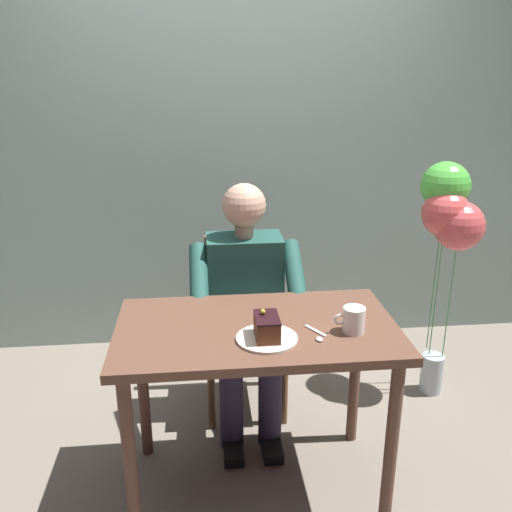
{
  "coord_description": "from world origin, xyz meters",
  "views": [
    {
      "loc": [
        0.2,
        1.88,
        1.7
      ],
      "look_at": [
        -0.01,
        -0.1,
        1.0
      ],
      "focal_mm": 38.06,
      "sensor_mm": 36.0,
      "label": 1
    }
  ],
  "objects_px": {
    "cake_slice": "(267,327)",
    "balloon_display": "(449,220)",
    "dining_table": "(257,349)",
    "seated_person": "(246,305)",
    "coffee_cup": "(353,319)",
    "chair": "(243,315)",
    "dessert_spoon": "(318,335)"
  },
  "relations": [
    {
      "from": "chair",
      "to": "dessert_spoon",
      "type": "distance_m",
      "value": 0.85
    },
    {
      "from": "cake_slice",
      "to": "dessert_spoon",
      "type": "distance_m",
      "value": 0.2
    },
    {
      "from": "dining_table",
      "to": "cake_slice",
      "type": "relative_size",
      "value": 7.94
    },
    {
      "from": "cake_slice",
      "to": "coffee_cup",
      "type": "bearing_deg",
      "value": -175.35
    },
    {
      "from": "chair",
      "to": "cake_slice",
      "type": "bearing_deg",
      "value": 91.78
    },
    {
      "from": "cake_slice",
      "to": "coffee_cup",
      "type": "height_order",
      "value": "cake_slice"
    },
    {
      "from": "seated_person",
      "to": "coffee_cup",
      "type": "distance_m",
      "value": 0.7
    },
    {
      "from": "coffee_cup",
      "to": "balloon_display",
      "type": "height_order",
      "value": "balloon_display"
    },
    {
      "from": "cake_slice",
      "to": "balloon_display",
      "type": "bearing_deg",
      "value": -143.46
    },
    {
      "from": "dining_table",
      "to": "dessert_spoon",
      "type": "height_order",
      "value": "dessert_spoon"
    },
    {
      "from": "chair",
      "to": "coffee_cup",
      "type": "height_order",
      "value": "chair"
    },
    {
      "from": "dining_table",
      "to": "seated_person",
      "type": "distance_m",
      "value": 0.49
    },
    {
      "from": "cake_slice",
      "to": "coffee_cup",
      "type": "relative_size",
      "value": 1.15
    },
    {
      "from": "coffee_cup",
      "to": "dessert_spoon",
      "type": "height_order",
      "value": "coffee_cup"
    },
    {
      "from": "dining_table",
      "to": "chair",
      "type": "distance_m",
      "value": 0.68
    },
    {
      "from": "dining_table",
      "to": "coffee_cup",
      "type": "height_order",
      "value": "coffee_cup"
    },
    {
      "from": "cake_slice",
      "to": "chair",
      "type": "bearing_deg",
      "value": -88.22
    },
    {
      "from": "seated_person",
      "to": "chair",
      "type": "bearing_deg",
      "value": -90.0
    },
    {
      "from": "cake_slice",
      "to": "balloon_display",
      "type": "distance_m",
      "value": 1.27
    },
    {
      "from": "dining_table",
      "to": "balloon_display",
      "type": "bearing_deg",
      "value": -148.63
    },
    {
      "from": "balloon_display",
      "to": "seated_person",
      "type": "bearing_deg",
      "value": 8.08
    },
    {
      "from": "chair",
      "to": "cake_slice",
      "type": "relative_size",
      "value": 6.44
    },
    {
      "from": "chair",
      "to": "seated_person",
      "type": "xyz_separation_m",
      "value": [
        0.0,
        0.17,
        0.14
      ]
    },
    {
      "from": "seated_person",
      "to": "balloon_display",
      "type": "height_order",
      "value": "balloon_display"
    },
    {
      "from": "dessert_spoon",
      "to": "balloon_display",
      "type": "bearing_deg",
      "value": -137.88
    },
    {
      "from": "seated_person",
      "to": "balloon_display",
      "type": "bearing_deg",
      "value": -171.92
    },
    {
      "from": "cake_slice",
      "to": "coffee_cup",
      "type": "xyz_separation_m",
      "value": [
        -0.33,
        -0.03,
        -0.0
      ]
    },
    {
      "from": "chair",
      "to": "cake_slice",
      "type": "distance_m",
      "value": 0.84
    },
    {
      "from": "chair",
      "to": "seated_person",
      "type": "distance_m",
      "value": 0.22
    },
    {
      "from": "seated_person",
      "to": "coffee_cup",
      "type": "relative_size",
      "value": 10.03
    },
    {
      "from": "seated_person",
      "to": "cake_slice",
      "type": "bearing_deg",
      "value": 92.29
    },
    {
      "from": "coffee_cup",
      "to": "dessert_spoon",
      "type": "bearing_deg",
      "value": 8.01
    }
  ]
}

